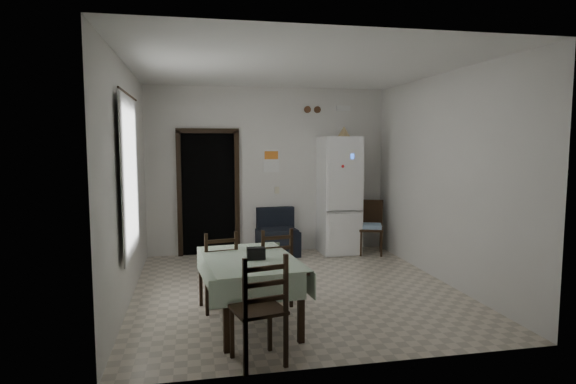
{
  "coord_description": "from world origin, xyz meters",
  "views": [
    {
      "loc": [
        -1.33,
        -6.11,
        1.96
      ],
      "look_at": [
        0.0,
        0.5,
        1.25
      ],
      "focal_mm": 30.0,
      "sensor_mm": 36.0,
      "label": 1
    }
  ],
  "objects_px": {
    "navy_seat": "(278,232)",
    "dining_chair_far_right": "(273,266)",
    "fridge": "(339,195)",
    "dining_chair_far_left": "(218,270)",
    "corner_chair": "(371,228)",
    "dining_table": "(250,291)",
    "dining_chair_near_head": "(258,308)"
  },
  "relations": [
    {
      "from": "corner_chair",
      "to": "dining_chair_near_head",
      "type": "relative_size",
      "value": 0.93
    },
    {
      "from": "dining_chair_far_left",
      "to": "dining_chair_far_right",
      "type": "height_order",
      "value": "dining_chair_far_right"
    },
    {
      "from": "navy_seat",
      "to": "dining_chair_far_right",
      "type": "bearing_deg",
      "value": -106.97
    },
    {
      "from": "fridge",
      "to": "corner_chair",
      "type": "distance_m",
      "value": 0.79
    },
    {
      "from": "navy_seat",
      "to": "dining_chair_near_head",
      "type": "distance_m",
      "value": 4.06
    },
    {
      "from": "dining_table",
      "to": "dining_chair_near_head",
      "type": "height_order",
      "value": "dining_chair_near_head"
    },
    {
      "from": "dining_chair_near_head",
      "to": "dining_table",
      "type": "bearing_deg",
      "value": -105.3
    },
    {
      "from": "dining_table",
      "to": "dining_chair_far_right",
      "type": "height_order",
      "value": "dining_chair_far_right"
    },
    {
      "from": "dining_table",
      "to": "dining_chair_near_head",
      "type": "relative_size",
      "value": 1.4
    },
    {
      "from": "navy_seat",
      "to": "dining_table",
      "type": "distance_m",
      "value": 3.17
    },
    {
      "from": "dining_table",
      "to": "fridge",
      "type": "bearing_deg",
      "value": 51.38
    },
    {
      "from": "dining_chair_far_left",
      "to": "dining_chair_far_right",
      "type": "xyz_separation_m",
      "value": [
        0.65,
        0.03,
        0.0
      ]
    },
    {
      "from": "fridge",
      "to": "navy_seat",
      "type": "height_order",
      "value": "fridge"
    },
    {
      "from": "navy_seat",
      "to": "corner_chair",
      "type": "bearing_deg",
      "value": -14.06
    },
    {
      "from": "dining_chair_far_left",
      "to": "dining_chair_far_right",
      "type": "relative_size",
      "value": 0.99
    },
    {
      "from": "fridge",
      "to": "dining_table",
      "type": "xyz_separation_m",
      "value": [
        -1.94,
        -3.06,
        -0.66
      ]
    },
    {
      "from": "fridge",
      "to": "dining_chair_near_head",
      "type": "xyz_separation_m",
      "value": [
        -1.98,
        -3.96,
        -0.52
      ]
    },
    {
      "from": "corner_chair",
      "to": "navy_seat",
      "type": "bearing_deg",
      "value": -168.79
    },
    {
      "from": "dining_table",
      "to": "corner_chair",
      "type": "bearing_deg",
      "value": 42.71
    },
    {
      "from": "navy_seat",
      "to": "dining_chair_far_left",
      "type": "xyz_separation_m",
      "value": [
        -1.15,
        -2.5,
        0.07
      ]
    },
    {
      "from": "dining_chair_far_left",
      "to": "dining_chair_far_right",
      "type": "bearing_deg",
      "value": 172.49
    },
    {
      "from": "dining_table",
      "to": "dining_chair_near_head",
      "type": "distance_m",
      "value": 0.92
    },
    {
      "from": "dining_chair_far_left",
      "to": "dining_chair_near_head",
      "type": "relative_size",
      "value": 0.93
    },
    {
      "from": "corner_chair",
      "to": "dining_chair_far_right",
      "type": "distance_m",
      "value": 3.07
    },
    {
      "from": "navy_seat",
      "to": "dining_chair_far_left",
      "type": "distance_m",
      "value": 2.75
    },
    {
      "from": "dining_table",
      "to": "dining_chair_far_right",
      "type": "distance_m",
      "value": 0.69
    },
    {
      "from": "navy_seat",
      "to": "dining_chair_far_left",
      "type": "bearing_deg",
      "value": -120.24
    },
    {
      "from": "navy_seat",
      "to": "dining_chair_far_right",
      "type": "height_order",
      "value": "dining_chair_far_right"
    },
    {
      "from": "fridge",
      "to": "dining_chair_far_left",
      "type": "bearing_deg",
      "value": -132.36
    },
    {
      "from": "dining_chair_far_right",
      "to": "dining_chair_near_head",
      "type": "bearing_deg",
      "value": 66.87
    },
    {
      "from": "fridge",
      "to": "dining_chair_near_head",
      "type": "distance_m",
      "value": 4.46
    },
    {
      "from": "fridge",
      "to": "dining_table",
      "type": "bearing_deg",
      "value": -122.79
    }
  ]
}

